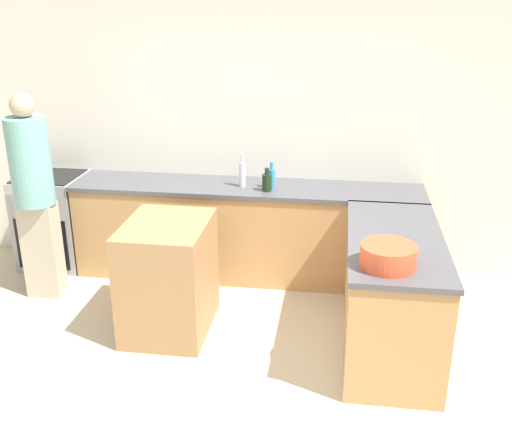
{
  "coord_description": "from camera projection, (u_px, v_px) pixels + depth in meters",
  "views": [
    {
      "loc": [
        0.84,
        -3.32,
        2.56
      ],
      "look_at": [
        0.24,
        0.78,
        0.94
      ],
      "focal_mm": 42.0,
      "sensor_mm": 36.0,
      "label": 1
    }
  ],
  "objects": [
    {
      "name": "wine_bottle_dark",
      "position": [
        267.0,
        182.0,
        5.31
      ],
      "size": [
        0.09,
        0.09,
        0.21
      ],
      "color": "black",
      "rests_on": "counter_back"
    },
    {
      "name": "island_table",
      "position": [
        168.0,
        277.0,
        4.73
      ],
      "size": [
        0.64,
        0.82,
        0.91
      ],
      "color": "#997047",
      "rests_on": "ground_plane"
    },
    {
      "name": "range_oven",
      "position": [
        54.0,
        220.0,
        5.9
      ],
      "size": [
        0.61,
        0.59,
        0.91
      ],
      "color": "#99999E",
      "rests_on": "ground_plane"
    },
    {
      "name": "dish_soap_bottle",
      "position": [
        272.0,
        178.0,
        5.38
      ],
      "size": [
        0.07,
        0.07,
        0.24
      ],
      "color": "#338CBF",
      "rests_on": "counter_back"
    },
    {
      "name": "mixing_bowl",
      "position": [
        388.0,
        256.0,
        3.84
      ],
      "size": [
        0.36,
        0.36,
        0.15
      ],
      "color": "#DB512D",
      "rests_on": "counter_peninsula"
    },
    {
      "name": "counter_back",
      "position": [
        247.0,
        231.0,
        5.64
      ],
      "size": [
        3.23,
        0.61,
        0.9
      ],
      "color": "tan",
      "rests_on": "ground_plane"
    },
    {
      "name": "wall_back",
      "position": [
        252.0,
        129.0,
        5.61
      ],
      "size": [
        8.0,
        0.06,
        2.7
      ],
      "color": "silver",
      "rests_on": "ground_plane"
    },
    {
      "name": "counter_peninsula",
      "position": [
        391.0,
        292.0,
        4.49
      ],
      "size": [
        0.69,
        1.58,
        0.9
      ],
      "color": "tan",
      "rests_on": "ground_plane"
    },
    {
      "name": "person_by_range",
      "position": [
        34.0,
        190.0,
        5.07
      ],
      "size": [
        0.34,
        0.34,
        1.81
      ],
      "color": "#ADA38E",
      "rests_on": "ground_plane"
    },
    {
      "name": "ground_plane",
      "position": [
        204.0,
        391.0,
        4.1
      ],
      "size": [
        14.0,
        14.0,
        0.0
      ],
      "primitive_type": "plane",
      "color": "beige"
    },
    {
      "name": "vinegar_bottle_clear",
      "position": [
        242.0,
        173.0,
        5.41
      ],
      "size": [
        0.06,
        0.06,
        0.31
      ],
      "color": "silver",
      "rests_on": "counter_back"
    }
  ]
}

